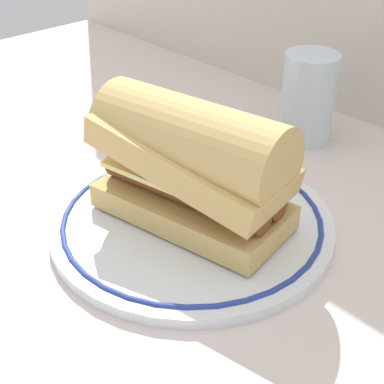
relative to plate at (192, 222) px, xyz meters
The scene contains 5 objects.
ground_plane 0.03m from the plate, 46.58° to the right, with size 1.50×1.50×0.00m, color beige.
plate is the anchor object (origin of this frame).
sausage_sandwich 0.07m from the plate, 135.00° to the left, with size 0.22×0.13×0.13m.
drinking_glass 0.26m from the plate, 100.82° to the left, with size 0.07×0.07×0.12m.
salt_shaker 0.26m from the plate, 159.68° to the left, with size 0.03×0.03×0.07m.
Camera 1 is at (0.35, -0.32, 0.36)m, focal length 54.31 mm.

